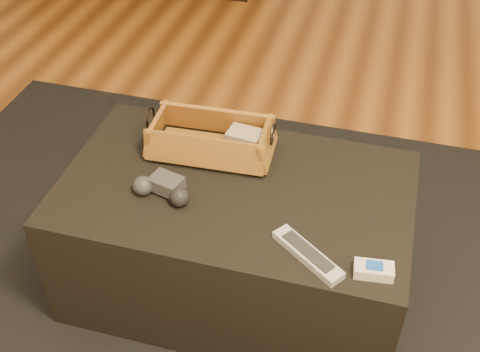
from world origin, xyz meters
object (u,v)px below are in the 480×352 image
(silver_remote, at_px, (308,254))
(cream_gadget, at_px, (374,270))
(tv_remote, at_px, (204,147))
(wicker_basket, at_px, (211,140))
(game_controller, at_px, (163,188))
(ottoman, at_px, (235,238))

(silver_remote, xyz_separation_m, cream_gadget, (0.16, -0.01, 0.00))
(cream_gadget, bearing_deg, tv_remote, 147.73)
(wicker_basket, height_order, silver_remote, wicker_basket)
(wicker_basket, height_order, cream_gadget, wicker_basket)
(wicker_basket, relative_size, cream_gadget, 3.84)
(game_controller, bearing_deg, tv_remote, 76.85)
(silver_remote, relative_size, cream_gadget, 2.01)
(ottoman, height_order, game_controller, game_controller)
(ottoman, relative_size, cream_gadget, 9.99)
(wicker_basket, bearing_deg, silver_remote, -43.77)
(game_controller, relative_size, cream_gadget, 1.77)
(tv_remote, bearing_deg, game_controller, -111.86)
(cream_gadget, bearing_deg, ottoman, 151.64)
(tv_remote, bearing_deg, cream_gadget, -40.99)
(game_controller, xyz_separation_m, silver_remote, (0.43, -0.12, -0.02))
(wicker_basket, bearing_deg, tv_remote, -140.41)
(wicker_basket, xyz_separation_m, silver_remote, (0.36, -0.35, -0.03))
(tv_remote, bearing_deg, wicker_basket, 30.87)
(cream_gadget, bearing_deg, silver_remote, 175.75)
(game_controller, xyz_separation_m, cream_gadget, (0.59, -0.13, -0.01))
(tv_remote, relative_size, game_controller, 1.12)
(ottoman, distance_m, cream_gadget, 0.52)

